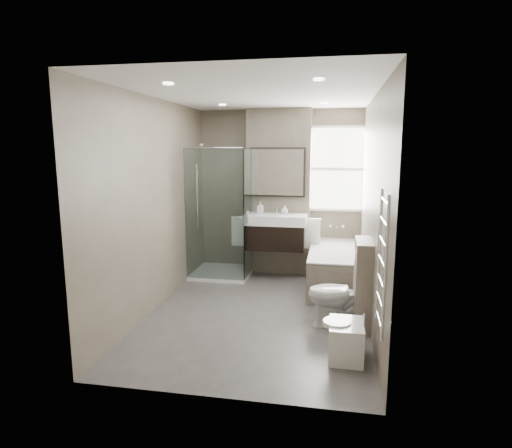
% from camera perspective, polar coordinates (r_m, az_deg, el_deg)
% --- Properties ---
extents(room, '(2.70, 3.90, 2.70)m').
position_cam_1_polar(room, '(5.08, 0.48, 2.22)').
color(room, '#4A4644').
rests_on(room, ground).
extents(vanity_pier, '(1.00, 0.25, 2.60)m').
position_cam_1_polar(vanity_pier, '(6.82, 3.04, 4.21)').
color(vanity_pier, '#655C4F').
rests_on(vanity_pier, ground).
extents(vanity, '(0.95, 0.47, 0.66)m').
position_cam_1_polar(vanity, '(6.56, 2.61, -0.96)').
color(vanity, black).
rests_on(vanity, vanity_pier).
extents(mirror_cabinet, '(0.86, 0.08, 0.76)m').
position_cam_1_polar(mirror_cabinet, '(6.64, 2.89, 6.90)').
color(mirror_cabinet, black).
rests_on(mirror_cabinet, vanity_pier).
extents(towel_left, '(0.24, 0.06, 0.44)m').
position_cam_1_polar(towel_left, '(6.64, -2.21, -1.00)').
color(towel_left, silver).
rests_on(towel_left, vanity_pier).
extents(towel_right, '(0.24, 0.06, 0.44)m').
position_cam_1_polar(towel_right, '(6.50, 7.48, -1.34)').
color(towel_right, silver).
rests_on(towel_right, vanity_pier).
extents(shower_enclosure, '(0.90, 0.90, 2.00)m').
position_cam_1_polar(shower_enclosure, '(6.68, -3.90, -2.96)').
color(shower_enclosure, white).
rests_on(shower_enclosure, ground).
extents(bathtub, '(0.75, 1.60, 0.57)m').
position_cam_1_polar(bathtub, '(6.29, 10.59, -5.60)').
color(bathtub, '#655C4F').
rests_on(bathtub, ground).
extents(window, '(0.98, 0.06, 1.33)m').
position_cam_1_polar(window, '(6.84, 10.74, 7.21)').
color(window, white).
rests_on(window, room).
extents(toilet, '(0.75, 0.47, 0.73)m').
position_cam_1_polar(toilet, '(4.98, 11.17, -9.19)').
color(toilet, white).
rests_on(toilet, ground).
extents(cistern_box, '(0.19, 0.55, 1.00)m').
position_cam_1_polar(cistern_box, '(4.95, 14.02, -7.79)').
color(cistern_box, '#655C4F').
rests_on(cistern_box, ground).
extents(bidet, '(0.39, 0.44, 0.47)m').
position_cam_1_polar(bidet, '(4.32, 11.83, -14.85)').
color(bidet, white).
rests_on(bidet, ground).
extents(towel_radiator, '(0.03, 0.49, 1.10)m').
position_cam_1_polar(towel_radiator, '(3.49, 16.46, -4.83)').
color(towel_radiator, silver).
rests_on(towel_radiator, room).
extents(soap_bottle_a, '(0.08, 0.09, 0.19)m').
position_cam_1_polar(soap_bottle_a, '(6.58, 0.57, 2.20)').
color(soap_bottle_a, white).
rests_on(soap_bottle_a, vanity).
extents(soap_bottle_b, '(0.10, 0.10, 0.13)m').
position_cam_1_polar(soap_bottle_b, '(6.56, 3.84, 1.92)').
color(soap_bottle_b, white).
rests_on(soap_bottle_b, vanity).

